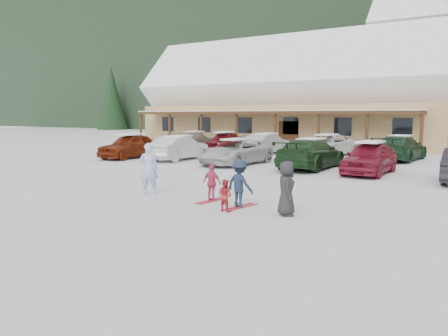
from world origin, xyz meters
The scene contains 21 objects.
ground centered at (0.00, 0.00, 0.00)m, with size 160.00×160.00×0.00m, color silver.
day_lodge centered at (-9.00, 27.96, 3.94)m, with size 29.12×12.50×10.38m.
conifer_0 centered at (-26.00, 30.00, 5.69)m, with size 4.40×4.40×10.20m.
conifer_2 centered at (-30.00, 42.00, 6.83)m, with size 5.28×5.28×12.24m.
adult_skier centered at (-2.28, 0.21, 0.89)m, with size 0.65×0.43×1.78m, color #A6B7E8.
toddler_red centered at (1.40, -0.70, 0.46)m, with size 0.45×0.35×0.93m, color #B22628.
child_navy centered at (1.50, -0.04, 0.71)m, with size 0.92×0.53×1.42m, color #1A263C.
skis_child_navy centered at (1.50, -0.04, 0.01)m, with size 0.20×1.40×0.03m, color red.
child_magenta centered at (0.26, 0.34, 0.60)m, with size 0.70×0.29×1.19m, color #C63A62.
skis_child_magenta centered at (0.26, 0.34, 0.01)m, with size 0.20×1.40×0.03m, color red.
bystander_dark centered at (3.09, -0.26, 0.75)m, with size 0.74×0.48×1.50m, color #242426.
parked_car_0 centered at (-11.82, 9.18, 0.77)m, with size 1.81×4.51×1.53m, color maroon.
parked_car_1 centered at (-8.44, 9.85, 0.73)m, with size 1.55×4.45×1.47m, color silver.
parked_car_2 centered at (-4.36, 9.70, 0.70)m, with size 2.33×5.05×1.40m, color #BBBBBB.
parked_car_3 centered at (-0.11, 10.06, 0.77)m, with size 2.14×5.27×1.53m, color #173418.
parked_car_4 centered at (2.94, 9.57, 0.75)m, with size 1.78×4.42×1.51m, color maroon.
parked_car_7 centered at (-12.92, 17.57, 0.69)m, with size 1.94×4.78×1.39m, color gray.
parked_car_8 centered at (-9.57, 16.88, 0.73)m, with size 1.72×4.27×1.45m, color maroon.
parked_car_9 centered at (-5.77, 16.36, 0.72)m, with size 1.52×4.36×1.44m, color #9C9CA0.
parked_car_10 centered at (-1.68, 17.08, 0.72)m, with size 2.39×5.18×1.44m, color white.
parked_car_11 centered at (3.01, 16.68, 0.75)m, with size 2.10×5.17×1.50m, color #183920.
Camera 1 is at (7.85, -11.12, 2.75)m, focal length 35.00 mm.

